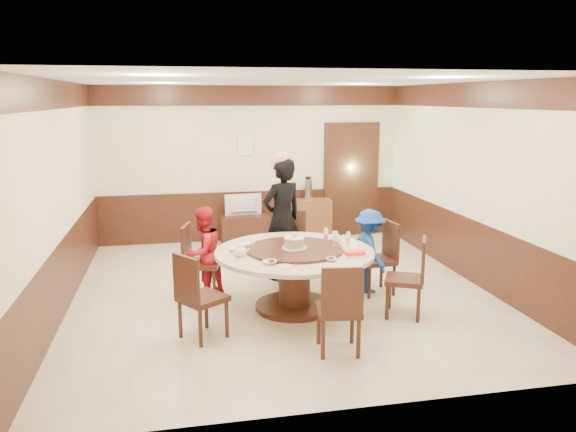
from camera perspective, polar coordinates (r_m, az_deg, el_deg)
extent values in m
plane|color=beige|center=(7.70, -0.63, -7.69)|extent=(6.00, 6.00, 0.00)
plane|color=white|center=(7.26, -0.68, 13.61)|extent=(6.00, 6.00, 0.00)
cube|color=beige|center=(10.29, -3.80, 5.28)|extent=(5.50, 0.04, 2.80)
cube|color=beige|center=(4.51, 6.54, -3.42)|extent=(5.50, 0.04, 2.80)
cube|color=beige|center=(7.36, -22.20, 1.76)|extent=(0.04, 6.00, 2.80)
cube|color=beige|center=(8.31, 18.33, 3.11)|extent=(0.04, 6.00, 2.80)
cube|color=#371A11|center=(7.57, -0.64, -4.48)|extent=(5.50, 6.00, 0.90)
cube|color=#371A11|center=(7.26, -0.68, 12.23)|extent=(5.50, 6.00, 0.35)
cube|color=#371A11|center=(10.70, 6.41, 3.60)|extent=(1.05, 0.08, 2.18)
cube|color=#90DFA5|center=(10.72, 6.38, 3.61)|extent=(0.88, 0.02, 2.05)
cylinder|color=#371A11|center=(7.12, 0.65, -9.11)|extent=(0.98, 0.98, 0.06)
cylinder|color=#371A11|center=(7.01, 0.65, -6.63)|extent=(0.39, 0.39, 0.65)
cylinder|color=#CDAB95|center=(6.90, 0.66, -3.72)|extent=(1.96, 1.96, 0.05)
cylinder|color=#371A11|center=(6.89, 0.66, -3.40)|extent=(1.20, 1.20, 0.03)
cube|color=#371A11|center=(7.63, 8.94, -4.48)|extent=(0.49, 0.49, 0.06)
cube|color=#371A11|center=(7.65, 10.41, -2.39)|extent=(0.09, 0.42, 0.50)
cube|color=#371A11|center=(7.70, 8.88, -6.20)|extent=(0.36, 0.36, 0.42)
cube|color=#371A11|center=(8.12, 0.35, -3.32)|extent=(0.52, 0.52, 0.06)
cube|color=#371A11|center=(8.26, 0.37, -1.13)|extent=(0.42, 0.13, 0.50)
cube|color=#371A11|center=(8.19, 0.35, -4.94)|extent=(0.36, 0.36, 0.42)
cube|color=#371A11|center=(7.47, -8.65, -4.83)|extent=(0.54, 0.54, 0.06)
cube|color=#371A11|center=(7.45, -10.30, -2.78)|extent=(0.15, 0.42, 0.50)
cube|color=#371A11|center=(7.55, -8.60, -6.57)|extent=(0.36, 0.36, 0.42)
cube|color=#371A11|center=(6.23, -8.65, -8.28)|extent=(0.61, 0.61, 0.06)
cube|color=#371A11|center=(6.02, -10.32, -6.33)|extent=(0.27, 0.37, 0.50)
cube|color=#371A11|center=(6.32, -8.58, -10.32)|extent=(0.36, 0.36, 0.42)
cube|color=#371A11|center=(5.86, 5.16, -9.49)|extent=(0.49, 0.49, 0.06)
cube|color=#371A11|center=(5.57, 5.54, -7.69)|extent=(0.42, 0.10, 0.50)
cube|color=#371A11|center=(5.96, 5.11, -11.65)|extent=(0.36, 0.36, 0.42)
cube|color=#371A11|center=(6.90, 11.73, -6.36)|extent=(0.59, 0.59, 0.06)
cube|color=#371A11|center=(6.82, 13.59, -4.30)|extent=(0.22, 0.40, 0.50)
cube|color=#371A11|center=(6.98, 11.65, -8.23)|extent=(0.36, 0.36, 0.42)
imported|color=black|center=(8.05, -0.59, -0.32)|extent=(0.76, 0.64, 1.76)
imported|color=red|center=(7.44, -8.59, -3.67)|extent=(0.74, 0.74, 1.21)
imported|color=navy|center=(7.64, 8.28, -3.53)|extent=(0.51, 0.78, 1.14)
cylinder|color=white|center=(6.88, 0.63, -3.24)|extent=(0.31, 0.31, 0.01)
cylinder|color=gray|center=(6.87, 0.63, -2.74)|extent=(0.25, 0.25, 0.11)
cylinder|color=white|center=(6.85, 0.64, -2.22)|extent=(0.25, 0.25, 0.01)
sphere|color=pink|center=(6.84, 0.64, -1.92)|extent=(0.07, 0.07, 0.07)
ellipsoid|color=white|center=(6.65, -4.93, -3.62)|extent=(0.17, 0.15, 0.13)
ellipsoid|color=white|center=(7.28, 4.81, -2.24)|extent=(0.17, 0.15, 0.13)
imported|color=white|center=(7.11, -4.03, -2.92)|extent=(0.15, 0.15, 0.04)
imported|color=white|center=(6.47, 4.39, -4.40)|extent=(0.13, 0.13, 0.04)
imported|color=white|center=(6.35, -1.86, -4.72)|extent=(0.16, 0.16, 0.04)
imported|color=white|center=(6.92, 5.91, -3.36)|extent=(0.13, 0.13, 0.04)
imported|color=white|center=(6.90, -5.39, -3.38)|extent=(0.17, 0.17, 0.04)
cylinder|color=white|center=(6.23, -0.34, -5.15)|extent=(0.18, 0.18, 0.01)
cylinder|color=white|center=(7.47, 3.24, -2.29)|extent=(0.18, 0.18, 0.01)
cube|color=white|center=(6.71, 6.74, -3.97)|extent=(0.30, 0.20, 0.02)
cube|color=#E8401A|center=(6.70, 6.75, -3.71)|extent=(0.24, 0.15, 0.04)
cylinder|color=white|center=(6.98, 4.79, -2.68)|extent=(0.06, 0.06, 0.16)
cylinder|color=white|center=(7.14, 6.13, -2.38)|extent=(0.06, 0.06, 0.16)
cylinder|color=white|center=(7.35, 3.87, -1.93)|extent=(0.06, 0.06, 0.16)
cube|color=#371A11|center=(10.22, -4.45, -1.32)|extent=(0.85, 0.45, 0.50)
imported|color=gray|center=(10.13, -4.49, 1.12)|extent=(0.68, 0.16, 0.39)
cube|color=brown|center=(10.43, 2.11, -0.32)|extent=(0.80, 0.40, 0.75)
cylinder|color=silver|center=(10.32, 2.06, 2.74)|extent=(0.15, 0.15, 0.38)
cube|color=white|center=(10.20, -4.36, 7.19)|extent=(0.25, 0.00, 0.35)
cube|color=white|center=(10.33, -0.74, 5.61)|extent=(0.30, 0.00, 0.22)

